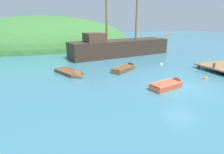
{
  "coord_description": "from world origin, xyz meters",
  "views": [
    {
      "loc": [
        -9.48,
        -9.66,
        4.72
      ],
      "look_at": [
        -4.36,
        3.34,
        0.33
      ],
      "focal_mm": 29.03,
      "sensor_mm": 36.0,
      "label": 1
    }
  ],
  "objects_px": {
    "rowboat_portside": "(73,74)",
    "buoy_white": "(161,64)",
    "rowboat_outer_right": "(170,85)",
    "rowboat_center": "(126,69)",
    "buoy_orange": "(205,79)",
    "sailing_ship": "(120,50)"
  },
  "relations": [
    {
      "from": "rowboat_portside",
      "to": "rowboat_outer_right",
      "type": "bearing_deg",
      "value": 23.03
    },
    {
      "from": "rowboat_outer_right",
      "to": "rowboat_portside",
      "type": "bearing_deg",
      "value": 124.91
    },
    {
      "from": "rowboat_outer_right",
      "to": "rowboat_center",
      "type": "bearing_deg",
      "value": 87.75
    },
    {
      "from": "sailing_ship",
      "to": "rowboat_outer_right",
      "type": "distance_m",
      "value": 13.12
    },
    {
      "from": "rowboat_center",
      "to": "buoy_white",
      "type": "bearing_deg",
      "value": -21.75
    },
    {
      "from": "sailing_ship",
      "to": "rowboat_portside",
      "type": "bearing_deg",
      "value": -144.87
    },
    {
      "from": "sailing_ship",
      "to": "rowboat_center",
      "type": "distance_m",
      "value": 7.97
    },
    {
      "from": "rowboat_outer_right",
      "to": "buoy_orange",
      "type": "bearing_deg",
      "value": -3.98
    },
    {
      "from": "buoy_white",
      "to": "rowboat_portside",
      "type": "bearing_deg",
      "value": -177.14
    },
    {
      "from": "buoy_orange",
      "to": "rowboat_center",
      "type": "bearing_deg",
      "value": 135.83
    },
    {
      "from": "rowboat_portside",
      "to": "buoy_white",
      "type": "xyz_separation_m",
      "value": [
        9.97,
        0.5,
        -0.08
      ]
    },
    {
      "from": "rowboat_portside",
      "to": "rowboat_center",
      "type": "bearing_deg",
      "value": 63.34
    },
    {
      "from": "rowboat_outer_right",
      "to": "buoy_white",
      "type": "bearing_deg",
      "value": 46.61
    },
    {
      "from": "rowboat_center",
      "to": "sailing_ship",
      "type": "bearing_deg",
      "value": 39.97
    },
    {
      "from": "rowboat_center",
      "to": "rowboat_outer_right",
      "type": "distance_m",
      "value": 5.58
    },
    {
      "from": "rowboat_portside",
      "to": "rowboat_outer_right",
      "type": "distance_m",
      "value": 8.42
    },
    {
      "from": "buoy_orange",
      "to": "buoy_white",
      "type": "height_order",
      "value": "buoy_orange"
    },
    {
      "from": "rowboat_outer_right",
      "to": "buoy_orange",
      "type": "distance_m",
      "value": 4.18
    },
    {
      "from": "rowboat_center",
      "to": "buoy_white",
      "type": "relative_size",
      "value": 9.44
    },
    {
      "from": "rowboat_portside",
      "to": "buoy_white",
      "type": "bearing_deg",
      "value": 69.12
    },
    {
      "from": "sailing_ship",
      "to": "rowboat_outer_right",
      "type": "bearing_deg",
      "value": -105.03
    },
    {
      "from": "buoy_white",
      "to": "rowboat_center",
      "type": "bearing_deg",
      "value": -170.92
    }
  ]
}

